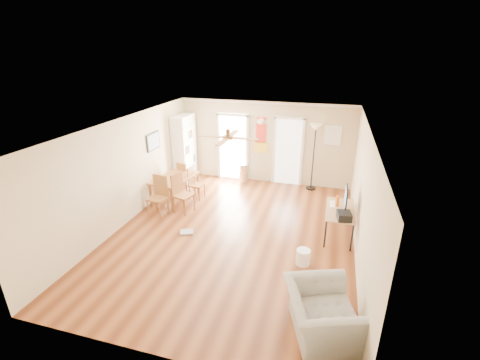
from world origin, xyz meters
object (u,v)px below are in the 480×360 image
(torchiere_lamp, at_px, (313,157))
(printer, at_px, (344,216))
(dining_chair_right_a, at_px, (197,183))
(dining_chair_far, at_px, (186,176))
(wastebasket_a, at_px, (303,257))
(armchair, at_px, (322,314))
(computer_desk, at_px, (339,222))
(bookshelf, at_px, (184,149))
(dining_table, at_px, (175,188))
(dining_chair_right_b, at_px, (183,194))
(trash_can, at_px, (244,173))
(dining_chair_near, at_px, (157,196))

(torchiere_lamp, height_order, printer, torchiere_lamp)
(dining_chair_right_a, bearing_deg, dining_chair_far, 55.88)
(printer, height_order, wastebasket_a, printer)
(torchiere_lamp, bearing_deg, armchair, -84.04)
(armchair, bearing_deg, dining_chair_right_a, 23.25)
(computer_desk, xyz_separation_m, armchair, (-0.23, -3.06, 0.04))
(bookshelf, bearing_deg, computer_desk, -42.99)
(dining_table, height_order, computer_desk, dining_table)
(dining_chair_right_b, bearing_deg, wastebasket_a, -98.44)
(trash_can, relative_size, armchair, 0.55)
(bookshelf, relative_size, dining_table, 1.53)
(bookshelf, distance_m, dining_table, 1.73)
(dining_chair_near, distance_m, wastebasket_a, 4.09)
(armchair, bearing_deg, dining_chair_near, 37.35)
(trash_can, xyz_separation_m, torchiere_lamp, (2.16, 0.07, 0.71))
(dining_chair_near, xyz_separation_m, printer, (4.64, -0.28, 0.25))
(wastebasket_a, bearing_deg, dining_chair_right_a, 144.23)
(dining_chair_right_b, bearing_deg, dining_chair_far, 37.87)
(dining_table, bearing_deg, wastebasket_a, -28.60)
(dining_chair_right_a, relative_size, wastebasket_a, 2.82)
(torchiere_lamp, height_order, armchair, torchiere_lamp)
(bookshelf, xyz_separation_m, computer_desk, (4.90, -2.29, -0.74))
(torchiere_lamp, bearing_deg, computer_desk, -72.61)
(computer_desk, bearing_deg, dining_chair_far, 161.66)
(trash_can, relative_size, wastebasket_a, 1.94)
(dining_chair_far, xyz_separation_m, computer_desk, (4.53, -1.50, -0.12))
(printer, bearing_deg, armchair, -106.89)
(bookshelf, relative_size, trash_can, 3.37)
(torchiere_lamp, bearing_deg, dining_table, -153.13)
(dining_chair_near, xyz_separation_m, wastebasket_a, (3.91, -1.15, -0.35))
(torchiere_lamp, relative_size, wastebasket_a, 6.23)
(bookshelf, xyz_separation_m, wastebasket_a, (4.23, -3.64, -0.91))
(dining_chair_right_b, relative_size, computer_desk, 0.83)
(dining_chair_right_b, xyz_separation_m, dining_chair_near, (-0.59, -0.33, -0.01))
(dining_table, xyz_separation_m, computer_desk, (4.53, -0.76, -0.01))
(computer_desk, distance_m, printer, 0.64)
(dining_chair_far, bearing_deg, dining_chair_near, 106.78)
(printer, relative_size, armchair, 0.28)
(dining_chair_far, relative_size, armchair, 0.78)
(printer, bearing_deg, dining_table, 154.73)
(bookshelf, distance_m, dining_chair_right_a, 1.67)
(bookshelf, xyz_separation_m, dining_chair_right_b, (0.91, -2.15, -0.55))
(bookshelf, distance_m, armchair, 7.14)
(torchiere_lamp, xyz_separation_m, printer, (0.89, -3.11, -0.26))
(dining_chair_near, relative_size, trash_can, 1.62)
(dining_chair_right_b, xyz_separation_m, printer, (4.05, -0.62, 0.24))
(dining_chair_right_a, distance_m, wastebasket_a, 4.09)
(torchiere_lamp, xyz_separation_m, wastebasket_a, (0.16, -3.98, -0.86))
(dining_table, relative_size, printer, 4.24)
(armchair, bearing_deg, wastebasket_a, -4.85)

